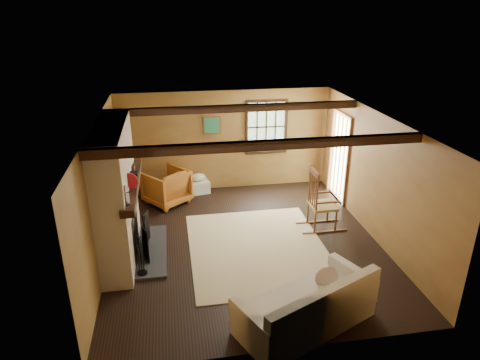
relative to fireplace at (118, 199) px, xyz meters
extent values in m
plane|color=black|center=(2.23, 0.00, -1.10)|extent=(5.50, 5.50, 0.00)
cube|color=olive|center=(2.23, 2.75, 0.10)|extent=(5.00, 0.02, 2.40)
cube|color=olive|center=(2.23, -2.75, 0.10)|extent=(5.00, 0.02, 2.40)
cube|color=olive|center=(-0.27, 0.00, 0.10)|extent=(0.02, 5.50, 2.40)
cube|color=olive|center=(4.73, 0.00, 0.10)|extent=(0.02, 5.50, 2.40)
cube|color=white|center=(2.23, 0.00, 1.30)|extent=(5.00, 5.50, 0.02)
cube|color=#301D10|center=(2.23, -1.20, 1.23)|extent=(5.00, 0.12, 0.14)
cube|color=#301D10|center=(2.23, 1.20, 1.23)|extent=(5.00, 0.12, 0.14)
cube|color=#301D10|center=(3.23, 2.72, 0.40)|extent=(1.02, 0.06, 1.32)
cube|color=#AFD8A5|center=(3.23, 2.75, 0.40)|extent=(0.90, 0.01, 1.20)
cube|color=#301D10|center=(3.23, 2.73, 0.40)|extent=(0.90, 0.03, 0.02)
cube|color=brown|center=(4.70, 1.70, -0.10)|extent=(0.06, 1.00, 2.06)
cube|color=#AFD8A5|center=(4.73, 1.70, -0.10)|extent=(0.01, 0.80, 1.85)
cube|color=brown|center=(1.93, 2.72, 0.50)|extent=(0.42, 0.03, 0.42)
cube|color=#267466|center=(1.93, 2.71, 0.50)|extent=(0.36, 0.01, 0.36)
cube|color=#945839|center=(-0.02, 0.00, 0.10)|extent=(0.50, 2.20, 2.40)
cube|color=black|center=(0.05, 0.00, -0.65)|extent=(0.38, 1.00, 0.85)
cube|color=#323237|center=(0.48, 0.00, -1.08)|extent=(0.55, 1.80, 0.05)
cube|color=#301D10|center=(0.26, 0.00, 0.25)|extent=(0.22, 2.30, 0.12)
cube|color=black|center=(0.41, -0.33, -0.75)|extent=(0.12, 0.30, 0.62)
cube|color=black|center=(0.41, -0.01, -0.75)|extent=(0.03, 0.31, 0.62)
cube|color=black|center=(0.41, 0.31, -0.75)|extent=(0.10, 0.30, 0.62)
cylinder|color=black|center=(0.35, -0.75, -1.04)|extent=(0.17, 0.17, 0.02)
cylinder|color=black|center=(0.31, -0.78, -0.70)|extent=(0.02, 0.02, 0.71)
cylinder|color=black|center=(0.35, -0.75, -0.70)|extent=(0.02, 0.02, 0.71)
cylinder|color=black|center=(0.38, -0.72, -0.70)|extent=(0.02, 0.02, 0.71)
cylinder|color=silver|center=(0.25, -0.93, 0.41)|extent=(0.09, 0.09, 0.21)
sphere|color=silver|center=(0.25, -0.93, 0.57)|extent=(0.11, 0.11, 0.11)
cylinder|color=#B4141C|center=(0.25, -0.34, 0.45)|extent=(0.29, 0.05, 0.29)
cube|color=black|center=(0.25, 0.11, 0.37)|extent=(0.25, 0.17, 0.13)
cylinder|color=#301D10|center=(0.25, 0.48, 0.36)|extent=(0.08, 0.08, 0.10)
cylinder|color=#301D10|center=(0.25, 0.68, 0.34)|extent=(0.06, 0.06, 0.07)
cube|color=#CEAF89|center=(2.43, -0.20, -1.10)|extent=(2.50, 3.00, 0.01)
cube|color=tan|center=(3.87, 0.37, -0.62)|extent=(0.51, 0.53, 0.05)
cube|color=brown|center=(3.65, 0.36, 0.11)|extent=(0.06, 0.50, 0.09)
cylinder|color=brown|center=(4.08, 0.15, -0.85)|extent=(0.04, 0.04, 0.48)
cylinder|color=brown|center=(4.08, 0.59, -0.85)|extent=(0.04, 0.04, 0.48)
cylinder|color=brown|center=(3.65, 0.15, -0.85)|extent=(0.04, 0.04, 0.48)
cylinder|color=brown|center=(3.65, 0.58, -0.85)|extent=(0.04, 0.04, 0.48)
cylinder|color=brown|center=(3.65, 0.15, -0.24)|extent=(0.04, 0.04, 0.81)
cylinder|color=brown|center=(3.65, 0.58, -0.24)|extent=(0.04, 0.04, 0.81)
cylinder|color=brown|center=(3.65, 0.25, -0.26)|extent=(0.02, 0.02, 0.67)
cylinder|color=brown|center=(3.65, 0.36, -0.26)|extent=(0.02, 0.02, 0.67)
cylinder|color=brown|center=(3.65, 0.47, -0.26)|extent=(0.02, 0.02, 0.67)
cube|color=brown|center=(3.87, 0.13, -0.43)|extent=(0.46, 0.05, 0.03)
cube|color=brown|center=(3.86, 0.60, -0.43)|extent=(0.46, 0.05, 0.03)
cube|color=brown|center=(3.87, 0.15, -1.09)|extent=(0.92, 0.06, 0.03)
cube|color=brown|center=(3.86, 0.58, -1.09)|extent=(0.92, 0.06, 0.03)
cube|color=silver|center=(2.67, -2.31, -0.89)|extent=(2.14, 1.62, 0.43)
cube|color=silver|center=(2.83, -2.65, -0.57)|extent=(1.83, 0.95, 0.54)
cube|color=silver|center=(1.83, -2.70, -0.69)|extent=(0.49, 0.85, 0.39)
cube|color=silver|center=(3.51, -1.92, -0.69)|extent=(0.49, 0.85, 0.39)
ellipsoid|color=silver|center=(3.07, -2.02, -0.57)|extent=(0.37, 0.26, 0.35)
cylinder|color=brown|center=(-0.02, 2.54, -1.04)|extent=(0.45, 0.13, 0.13)
cylinder|color=brown|center=(0.13, 2.54, -1.04)|extent=(0.45, 0.13, 0.13)
cylinder|color=brown|center=(0.27, 2.54, -1.04)|extent=(0.45, 0.13, 0.13)
cylinder|color=brown|center=(-0.02, 2.54, -0.90)|extent=(0.45, 0.13, 0.13)
cylinder|color=brown|center=(0.13, 2.54, -0.90)|extent=(0.45, 0.13, 0.13)
cylinder|color=brown|center=(0.27, 2.54, -0.90)|extent=(0.45, 0.13, 0.13)
cube|color=white|center=(1.54, 2.54, -0.95)|extent=(0.57, 0.47, 0.30)
ellipsoid|color=silver|center=(1.54, 2.54, -0.71)|extent=(0.43, 0.38, 0.18)
imported|color=#BF6026|center=(0.79, 2.07, -0.71)|extent=(1.21, 1.21, 0.79)
camera|label=1|loc=(0.96, -6.95, 3.10)|focal=32.00mm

